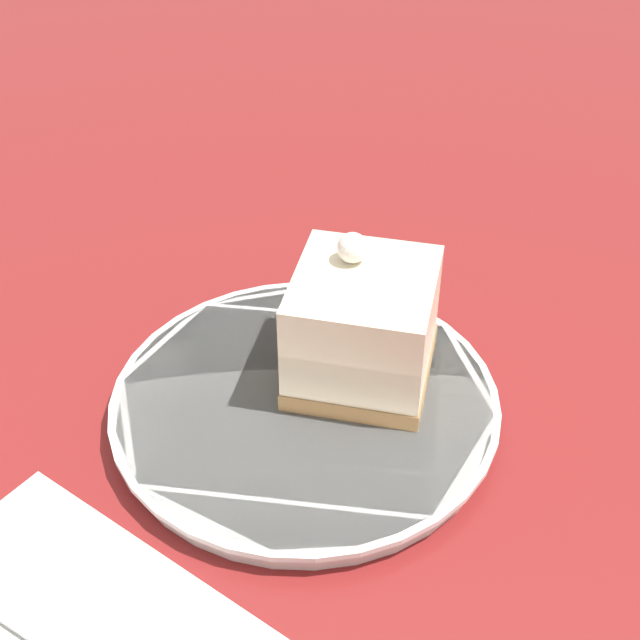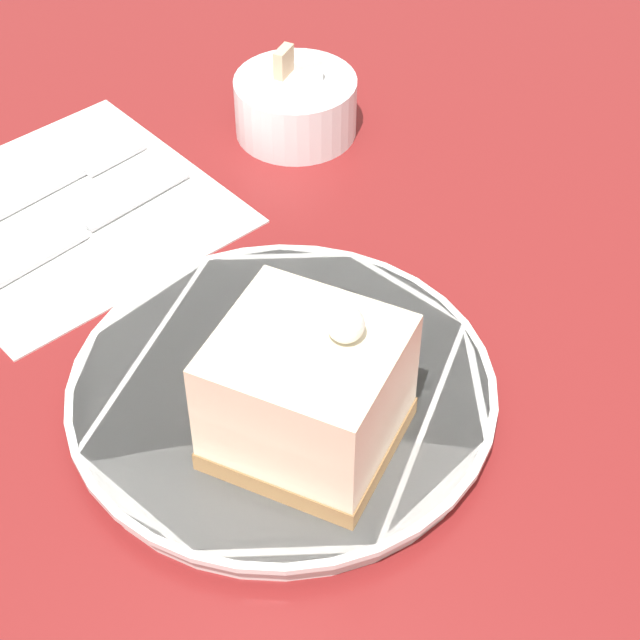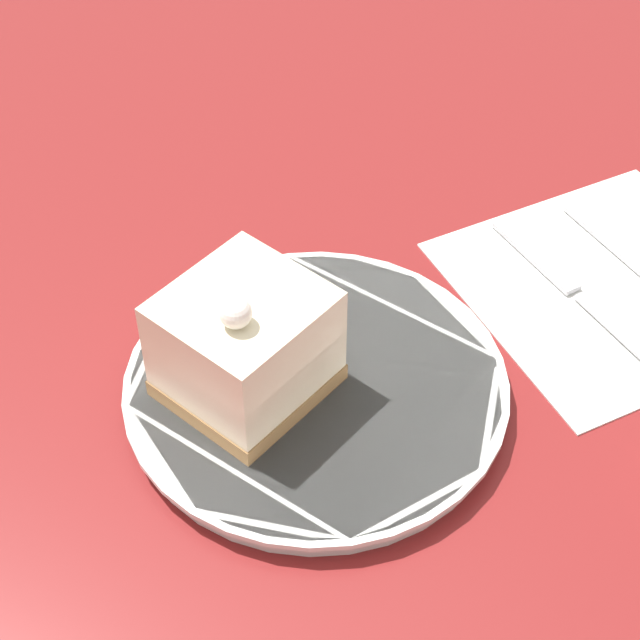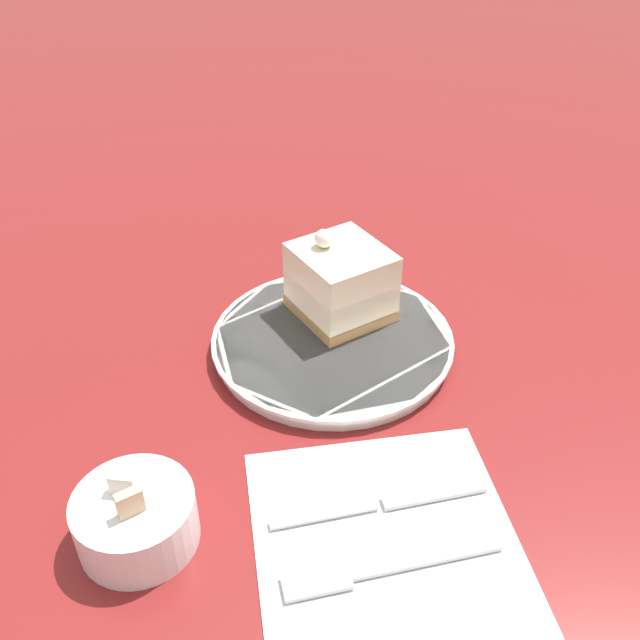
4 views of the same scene
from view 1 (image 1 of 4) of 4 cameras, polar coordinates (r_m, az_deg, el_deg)
name	(u,v)px [view 1 (image 1 of 4)]	position (r m, az deg, el deg)	size (l,w,h in m)	color
ground_plane	(364,404)	(0.60, 2.85, -5.40)	(4.00, 4.00, 0.00)	maroon
plate	(305,405)	(0.58, -0.97, -5.46)	(0.25, 0.25, 0.02)	silver
cake_slice	(363,326)	(0.57, 2.74, -0.41)	(0.12, 0.11, 0.10)	olive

